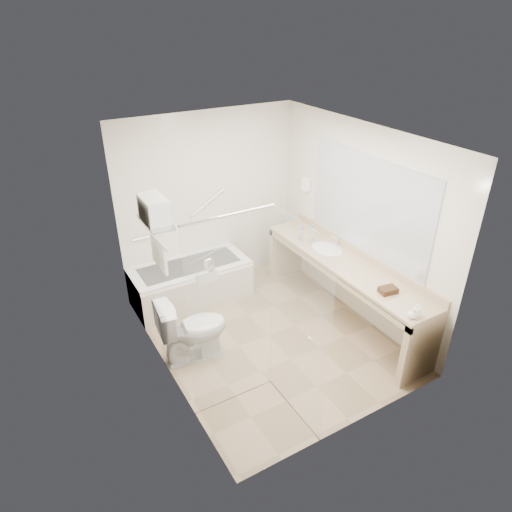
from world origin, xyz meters
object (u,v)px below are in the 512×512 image
vanity_counter (344,276)px  amenity_basket (388,290)px  toilet (193,329)px  water_bottle_left (289,222)px  bathtub (191,282)px

vanity_counter → amenity_basket: vanity_counter is taller
vanity_counter → amenity_basket: (-0.05, -0.78, 0.24)m
toilet → amenity_basket: amenity_basket is taller
toilet → water_bottle_left: bearing=-58.5°
bathtub → vanity_counter: vanity_counter is taller
bathtub → vanity_counter: size_ratio=0.59×
amenity_basket → water_bottle_left: size_ratio=1.08×
bathtub → water_bottle_left: bearing=-7.8°
water_bottle_left → toilet: bearing=-154.4°
bathtub → toilet: 1.22m
vanity_counter → amenity_basket: bearing=-93.6°
amenity_basket → water_bottle_left: (0.00, 1.97, 0.05)m
bathtub → toilet: (-0.45, -1.13, 0.12)m
bathtub → water_bottle_left: water_bottle_left is taller
amenity_basket → water_bottle_left: bearing=90.0°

